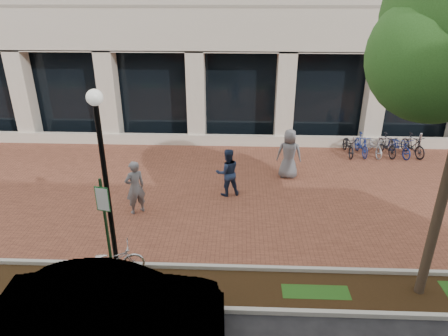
{
  "coord_description": "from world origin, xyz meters",
  "views": [
    {
      "loc": [
        -0.0,
        -12.85,
        6.64
      ],
      "look_at": [
        -0.5,
        -0.8,
        1.22
      ],
      "focal_mm": 32.0,
      "sensor_mm": 36.0,
      "label": 1
    }
  ],
  "objects_px": {
    "parking_sign": "(105,219)",
    "pedestrian_right": "(289,154)",
    "bike_rack_cluster": "(380,145)",
    "pedestrian_left": "(135,188)",
    "lamppost": "(105,178)",
    "locked_bicycle": "(111,260)",
    "sedan_near_curb": "(111,312)",
    "bollard": "(419,142)",
    "pedestrian_mid": "(227,172)"
  },
  "relations": [
    {
      "from": "pedestrian_right",
      "to": "sedan_near_curb",
      "type": "relative_size",
      "value": 0.42
    },
    {
      "from": "bollard",
      "to": "pedestrian_left",
      "type": "bearing_deg",
      "value": -152.99
    },
    {
      "from": "lamppost",
      "to": "sedan_near_curb",
      "type": "distance_m",
      "value": 2.94
    },
    {
      "from": "pedestrian_right",
      "to": "bike_rack_cluster",
      "type": "bearing_deg",
      "value": -142.97
    },
    {
      "from": "pedestrian_right",
      "to": "bike_rack_cluster",
      "type": "xyz_separation_m",
      "value": [
        4.23,
        2.43,
        -0.51
      ]
    },
    {
      "from": "parking_sign",
      "to": "pedestrian_right",
      "type": "xyz_separation_m",
      "value": [
        4.97,
        6.17,
        -0.79
      ]
    },
    {
      "from": "pedestrian_right",
      "to": "bike_rack_cluster",
      "type": "relative_size",
      "value": 0.55
    },
    {
      "from": "pedestrian_right",
      "to": "parking_sign",
      "type": "bearing_deg",
      "value": 58.27
    },
    {
      "from": "locked_bicycle",
      "to": "bollard",
      "type": "distance_m",
      "value": 14.19
    },
    {
      "from": "pedestrian_right",
      "to": "bollard",
      "type": "xyz_separation_m",
      "value": [
        6.06,
        2.83,
        -0.49
      ]
    },
    {
      "from": "parking_sign",
      "to": "pedestrian_right",
      "type": "height_order",
      "value": "parking_sign"
    },
    {
      "from": "pedestrian_left",
      "to": "bike_rack_cluster",
      "type": "xyz_separation_m",
      "value": [
        9.39,
        5.32,
        -0.45
      ]
    },
    {
      "from": "parking_sign",
      "to": "pedestrian_left",
      "type": "relative_size",
      "value": 1.55
    },
    {
      "from": "locked_bicycle",
      "to": "sedan_near_curb",
      "type": "xyz_separation_m",
      "value": [
        0.66,
        -2.04,
        0.31
      ]
    },
    {
      "from": "bollard",
      "to": "bike_rack_cluster",
      "type": "xyz_separation_m",
      "value": [
        -1.83,
        -0.4,
        -0.01
      ]
    },
    {
      "from": "bike_rack_cluster",
      "to": "sedan_near_curb",
      "type": "height_order",
      "value": "sedan_near_curb"
    },
    {
      "from": "bike_rack_cluster",
      "to": "pedestrian_mid",
      "type": "bearing_deg",
      "value": -155.3
    },
    {
      "from": "pedestrian_mid",
      "to": "parking_sign",
      "type": "bearing_deg",
      "value": 42.55
    },
    {
      "from": "pedestrian_right",
      "to": "pedestrian_mid",
      "type": "bearing_deg",
      "value": 41.22
    },
    {
      "from": "bollard",
      "to": "parking_sign",
      "type": "bearing_deg",
      "value": -140.8
    },
    {
      "from": "locked_bicycle",
      "to": "sedan_near_curb",
      "type": "relative_size",
      "value": 0.37
    },
    {
      "from": "locked_bicycle",
      "to": "pedestrian_right",
      "type": "relative_size",
      "value": 0.87
    },
    {
      "from": "lamppost",
      "to": "pedestrian_left",
      "type": "xyz_separation_m",
      "value": [
        -0.21,
        2.98,
        -1.76
      ]
    },
    {
      "from": "pedestrian_mid",
      "to": "locked_bicycle",
      "type": "bearing_deg",
      "value": 40.92
    },
    {
      "from": "pedestrian_left",
      "to": "pedestrian_mid",
      "type": "height_order",
      "value": "pedestrian_left"
    },
    {
      "from": "pedestrian_right",
      "to": "bike_rack_cluster",
      "type": "height_order",
      "value": "pedestrian_right"
    },
    {
      "from": "lamppost",
      "to": "locked_bicycle",
      "type": "distance_m",
      "value": 2.23
    },
    {
      "from": "bike_rack_cluster",
      "to": "pedestrian_left",
      "type": "bearing_deg",
      "value": -157.15
    },
    {
      "from": "parking_sign",
      "to": "lamppost",
      "type": "height_order",
      "value": "lamppost"
    },
    {
      "from": "pedestrian_left",
      "to": "pedestrian_mid",
      "type": "bearing_deg",
      "value": 167.4
    },
    {
      "from": "pedestrian_left",
      "to": "bollard",
      "type": "xyz_separation_m",
      "value": [
        11.22,
        5.72,
        -0.43
      ]
    },
    {
      "from": "pedestrian_left",
      "to": "pedestrian_right",
      "type": "distance_m",
      "value": 5.91
    },
    {
      "from": "lamppost",
      "to": "pedestrian_mid",
      "type": "distance_m",
      "value": 5.4
    },
    {
      "from": "parking_sign",
      "to": "bollard",
      "type": "height_order",
      "value": "parking_sign"
    },
    {
      "from": "sedan_near_curb",
      "to": "lamppost",
      "type": "bearing_deg",
      "value": 11.36
    },
    {
      "from": "parking_sign",
      "to": "pedestrian_mid",
      "type": "bearing_deg",
      "value": 72.49
    },
    {
      "from": "bollard",
      "to": "bike_rack_cluster",
      "type": "bearing_deg",
      "value": -167.72
    },
    {
      "from": "lamppost",
      "to": "sedan_near_curb",
      "type": "xyz_separation_m",
      "value": [
        0.56,
        -2.16,
        -1.92
      ]
    },
    {
      "from": "pedestrian_left",
      "to": "pedestrian_right",
      "type": "bearing_deg",
      "value": 171.55
    },
    {
      "from": "bike_rack_cluster",
      "to": "sedan_near_curb",
      "type": "bearing_deg",
      "value": -136.14
    },
    {
      "from": "bike_rack_cluster",
      "to": "bollard",
      "type": "bearing_deg",
      "value": 5.58
    },
    {
      "from": "pedestrian_left",
      "to": "bike_rack_cluster",
      "type": "relative_size",
      "value": 0.52
    },
    {
      "from": "lamppost",
      "to": "pedestrian_right",
      "type": "height_order",
      "value": "lamppost"
    },
    {
      "from": "pedestrian_right",
      "to": "sedan_near_curb",
      "type": "bearing_deg",
      "value": 68.54
    },
    {
      "from": "pedestrian_right",
      "to": "sedan_near_curb",
      "type": "xyz_separation_m",
      "value": [
        -4.38,
        -8.04,
        -0.21
      ]
    },
    {
      "from": "pedestrian_mid",
      "to": "sedan_near_curb",
      "type": "xyz_separation_m",
      "value": [
        -2.11,
        -6.5,
        -0.11
      ]
    },
    {
      "from": "lamppost",
      "to": "pedestrian_mid",
      "type": "bearing_deg",
      "value": 58.37
    },
    {
      "from": "bollard",
      "to": "bike_rack_cluster",
      "type": "height_order",
      "value": "bike_rack_cluster"
    },
    {
      "from": "parking_sign",
      "to": "bollard",
      "type": "xyz_separation_m",
      "value": [
        11.03,
        9.0,
        -1.28
      ]
    },
    {
      "from": "lamppost",
      "to": "pedestrian_left",
      "type": "bearing_deg",
      "value": 94.08
    }
  ]
}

